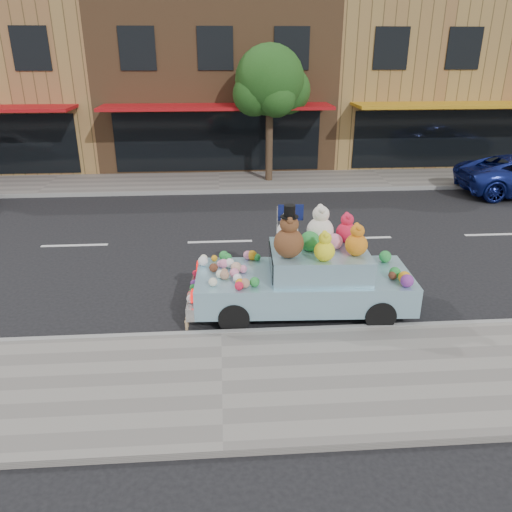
{
  "coord_description": "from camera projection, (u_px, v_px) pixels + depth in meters",
  "views": [
    {
      "loc": [
        0.07,
        -13.09,
        5.04
      ],
      "look_at": [
        0.72,
        -4.08,
        1.25
      ],
      "focal_mm": 35.0,
      "sensor_mm": 36.0,
      "label": 1
    }
  ],
  "objects": [
    {
      "name": "art_car",
      "position": [
        305.0,
        275.0,
        10.04
      ],
      "size": [
        4.55,
        1.93,
        2.38
      ],
      "rotation": [
        0.0,
        0.0,
        -0.04
      ],
      "color": "black",
      "rests_on": "ground"
    },
    {
      "name": "far_sidewalk",
      "position": [
        219.0,
        182.0,
        19.94
      ],
      "size": [
        60.0,
        3.0,
        0.12
      ],
      "primitive_type": "cube",
      "color": "gray",
      "rests_on": "ground"
    },
    {
      "name": "near_kerb",
      "position": [
        221.0,
        334.0,
        9.36
      ],
      "size": [
        60.0,
        0.12,
        0.13
      ],
      "primitive_type": "cube",
      "color": "gray",
      "rests_on": "ground"
    },
    {
      "name": "storefront_mid",
      "position": [
        216.0,
        79.0,
        23.59
      ],
      "size": [
        10.0,
        9.8,
        7.3
      ],
      "color": "brown",
      "rests_on": "ground"
    },
    {
      "name": "far_kerb",
      "position": [
        219.0,
        192.0,
        18.56
      ],
      "size": [
        60.0,
        0.12,
        0.13
      ],
      "primitive_type": "cube",
      "color": "gray",
      "rests_on": "ground"
    },
    {
      "name": "ground",
      "position": [
        220.0,
        242.0,
        13.99
      ],
      "size": [
        120.0,
        120.0,
        0.0
      ],
      "primitive_type": "plane",
      "color": "black",
      "rests_on": "ground"
    },
    {
      "name": "storefront_right",
      "position": [
        422.0,
        78.0,
        24.26
      ],
      "size": [
        10.0,
        9.8,
        7.3
      ],
      "color": "olive",
      "rests_on": "ground"
    },
    {
      "name": "street_tree",
      "position": [
        270.0,
        86.0,
        18.72
      ],
      "size": [
        3.0,
        2.7,
        5.22
      ],
      "color": "#38281C",
      "rests_on": "ground"
    },
    {
      "name": "near_sidewalk",
      "position": [
        222.0,
        384.0,
        7.98
      ],
      "size": [
        60.0,
        3.0,
        0.12
      ],
      "primitive_type": "cube",
      "color": "gray",
      "rests_on": "ground"
    }
  ]
}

